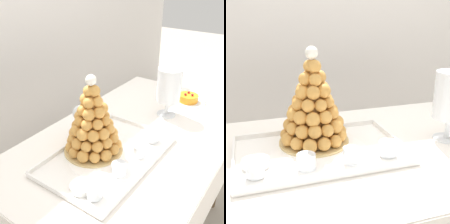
% 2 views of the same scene
% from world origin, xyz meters
% --- Properties ---
extents(buffet_table, '(1.34, 0.79, 0.77)m').
position_xyz_m(buffet_table, '(0.00, 0.00, 0.67)').
color(buffet_table, brown).
rests_on(buffet_table, ground_plane).
extents(serving_tray, '(0.56, 0.37, 0.02)m').
position_xyz_m(serving_tray, '(-0.22, 0.01, 0.78)').
color(serving_tray, white).
rests_on(serving_tray, buffet_table).
extents(croquembouche, '(0.25, 0.25, 0.34)m').
position_xyz_m(croquembouche, '(-0.22, 0.08, 0.91)').
color(croquembouche, tan).
rests_on(croquembouche, serving_tray).
extents(dessert_cup_left, '(0.05, 0.05, 0.05)m').
position_xyz_m(dessert_cup_left, '(-0.44, -0.09, 0.81)').
color(dessert_cup_left, silver).
rests_on(dessert_cup_left, serving_tray).
extents(dessert_cup_mid_left, '(0.06, 0.06, 0.05)m').
position_xyz_m(dessert_cup_mid_left, '(-0.29, -0.09, 0.80)').
color(dessert_cup_mid_left, silver).
rests_on(dessert_cup_mid_left, serving_tray).
extents(dessert_cup_centre, '(0.05, 0.05, 0.05)m').
position_xyz_m(dessert_cup_centre, '(-0.15, -0.10, 0.81)').
color(dessert_cup_centre, silver).
rests_on(dessert_cup_centre, serving_tray).
extents(dessert_cup_mid_right, '(0.06, 0.06, 0.05)m').
position_xyz_m(dessert_cup_mid_right, '(-0.02, -0.09, 0.80)').
color(dessert_cup_mid_right, silver).
rests_on(dessert_cup_mid_right, serving_tray).
extents(creme_brulee_ramekin, '(0.08, 0.08, 0.02)m').
position_xyz_m(creme_brulee_ramekin, '(-0.43, -0.03, 0.79)').
color(creme_brulee_ramekin, white).
rests_on(creme_brulee_ramekin, serving_tray).
extents(macaron_goblet, '(0.12, 0.12, 0.26)m').
position_xyz_m(macaron_goblet, '(0.26, -0.03, 0.94)').
color(macaron_goblet, white).
rests_on(macaron_goblet, buffet_table).
extents(fruit_tart_plate, '(0.21, 0.21, 0.06)m').
position_xyz_m(fruit_tart_plate, '(0.47, -0.07, 0.79)').
color(fruit_tart_plate, white).
rests_on(fruit_tart_plate, buffet_table).
extents(wine_glass, '(0.07, 0.07, 0.16)m').
position_xyz_m(wine_glass, '(-0.16, 0.20, 0.89)').
color(wine_glass, silver).
rests_on(wine_glass, buffet_table).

